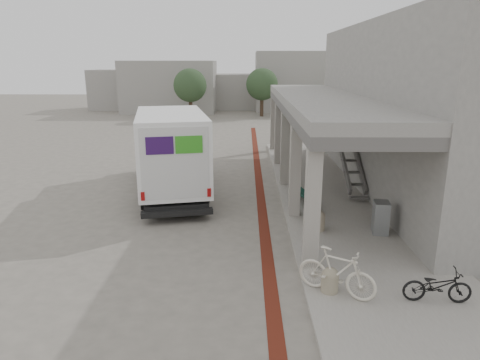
{
  "coord_description": "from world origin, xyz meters",
  "views": [
    {
      "loc": [
        0.37,
        -13.97,
        5.4
      ],
      "look_at": [
        0.19,
        -0.28,
        1.6
      ],
      "focal_mm": 32.0,
      "sensor_mm": 36.0,
      "label": 1
    }
  ],
  "objects_px": {
    "fedex_truck": "(171,149)",
    "bicycle_cream": "(337,272)",
    "bench": "(304,196)",
    "bicycle_black": "(437,286)",
    "utility_cabinet": "(381,217)"
  },
  "relations": [
    {
      "from": "bench",
      "to": "bicycle_black",
      "type": "height_order",
      "value": "bicycle_black"
    },
    {
      "from": "fedex_truck",
      "to": "utility_cabinet",
      "type": "relative_size",
      "value": 8.24
    },
    {
      "from": "bench",
      "to": "bicycle_cream",
      "type": "relative_size",
      "value": 1.07
    },
    {
      "from": "utility_cabinet",
      "to": "bicycle_cream",
      "type": "distance_m",
      "value": 4.35
    },
    {
      "from": "utility_cabinet",
      "to": "bicycle_black",
      "type": "relative_size",
      "value": 0.68
    },
    {
      "from": "utility_cabinet",
      "to": "bicycle_cream",
      "type": "xyz_separation_m",
      "value": [
        -2.16,
        -3.78,
        0.06
      ]
    },
    {
      "from": "bench",
      "to": "bicycle_black",
      "type": "xyz_separation_m",
      "value": [
        2.11,
        -6.81,
        0.06
      ]
    },
    {
      "from": "bench",
      "to": "bicycle_cream",
      "type": "height_order",
      "value": "bicycle_cream"
    },
    {
      "from": "bicycle_black",
      "to": "bicycle_cream",
      "type": "xyz_separation_m",
      "value": [
        -2.21,
        0.3,
        0.17
      ]
    },
    {
      "from": "utility_cabinet",
      "to": "bicycle_cream",
      "type": "relative_size",
      "value": 0.54
    },
    {
      "from": "bicycle_cream",
      "to": "bicycle_black",
      "type": "bearing_deg",
      "value": -66.0
    },
    {
      "from": "fedex_truck",
      "to": "bicycle_cream",
      "type": "xyz_separation_m",
      "value": [
        5.28,
        -8.64,
        -1.16
      ]
    },
    {
      "from": "bench",
      "to": "bicycle_black",
      "type": "relative_size",
      "value": 1.34
    },
    {
      "from": "bicycle_black",
      "to": "bench",
      "type": "bearing_deg",
      "value": 21.46
    },
    {
      "from": "bench",
      "to": "utility_cabinet",
      "type": "xyz_separation_m",
      "value": [
        2.06,
        -2.73,
        0.18
      ]
    }
  ]
}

